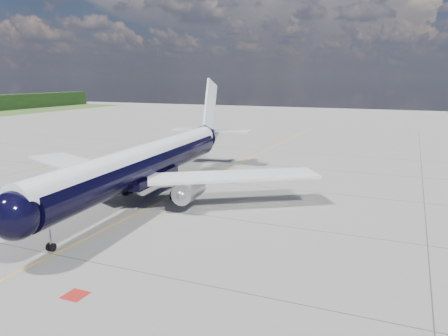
{
  "coord_description": "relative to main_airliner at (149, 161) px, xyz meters",
  "views": [
    {
      "loc": [
        27.64,
        -31.95,
        15.13
      ],
      "look_at": [
        6.66,
        17.1,
        4.0
      ],
      "focal_mm": 35.0,
      "sensor_mm": 36.0,
      "label": 1
    }
  ],
  "objects": [
    {
      "name": "red_marking",
      "position": [
        9.27,
        -24.32,
        -4.65
      ],
      "size": [
        1.6,
        1.6,
        0.01
      ],
      "primitive_type": "cube",
      "color": "maroon",
      "rests_on": "ground"
    },
    {
      "name": "ground",
      "position": [
        2.47,
        15.68,
        -4.65
      ],
      "size": [
        320.0,
        320.0,
        0.0
      ],
      "primitive_type": "plane",
      "color": "gray",
      "rests_on": "ground"
    },
    {
      "name": "taxiway_centerline",
      "position": [
        2.47,
        10.68,
        -4.65
      ],
      "size": [
        0.16,
        160.0,
        0.01
      ],
      "primitive_type": "cube",
      "color": "#FFAF0D",
      "rests_on": "ground"
    },
    {
      "name": "main_airliner",
      "position": [
        0.0,
        0.0,
        0.0
      ],
      "size": [
        42.5,
        51.93,
        15.0
      ],
      "rotation": [
        0.0,
        0.0,
        0.09
      ],
      "color": "black",
      "rests_on": "ground"
    }
  ]
}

